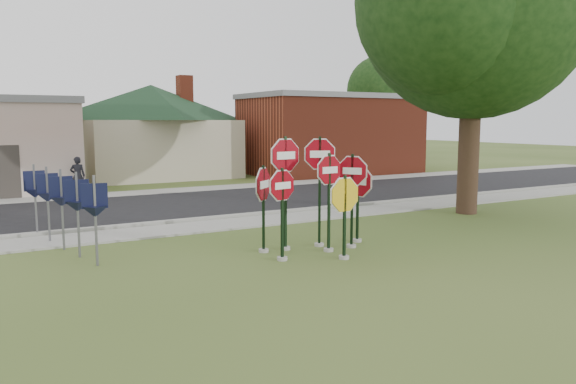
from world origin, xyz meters
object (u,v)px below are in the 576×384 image
stop_sign_yellow (345,207)px  stop_sign_left (282,203)px  pedestrian (78,176)px  oak_tree (475,1)px  stop_sign_center (329,189)px

stop_sign_yellow → stop_sign_left: 1.43m
pedestrian → oak_tree: bearing=148.6°
stop_sign_yellow → stop_sign_left: size_ratio=0.93×
stop_sign_left → stop_sign_yellow: bearing=-24.7°
stop_sign_center → stop_sign_left: (-1.42, -0.21, -0.21)m
oak_tree → pedestrian: oak_tree is taller
stop_sign_left → oak_tree: 10.78m
stop_sign_yellow → stop_sign_center: bearing=81.7°
stop_sign_yellow → pedestrian: stop_sign_yellow is taller
oak_tree → pedestrian: bearing=134.7°
stop_sign_center → pedestrian: (-3.57, 13.38, -0.65)m
stop_sign_left → oak_tree: (8.74, 2.60, 5.76)m
pedestrian → stop_sign_center: bearing=118.8°
oak_tree → stop_sign_left: bearing=-163.4°
stop_sign_center → pedestrian: stop_sign_center is taller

